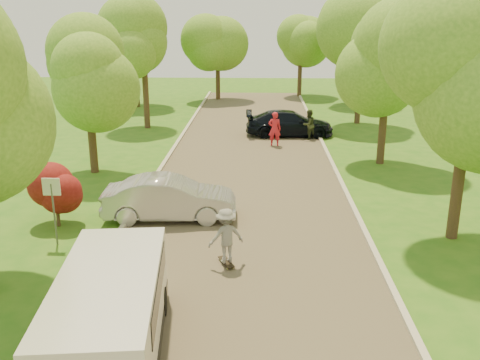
# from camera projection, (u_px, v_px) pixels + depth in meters

# --- Properties ---
(ground) EXTENTS (100.00, 100.00, 0.00)m
(ground) POSITION_uv_depth(u_px,v_px,m) (235.00, 316.00, 12.82)
(ground) COLOR #2A6217
(ground) RESTS_ON ground
(road) EXTENTS (8.00, 60.00, 0.01)m
(road) POSITION_uv_depth(u_px,v_px,m) (245.00, 203.00, 20.45)
(road) COLOR #4C4438
(road) RESTS_ON ground
(curb_left) EXTENTS (0.18, 60.00, 0.12)m
(curb_left) POSITION_uv_depth(u_px,v_px,m) (140.00, 201.00, 20.57)
(curb_left) COLOR #B2AD9E
(curb_left) RESTS_ON ground
(curb_right) EXTENTS (0.18, 60.00, 0.12)m
(curb_right) POSITION_uv_depth(u_px,v_px,m) (351.00, 203.00, 20.29)
(curb_right) COLOR #B2AD9E
(curb_right) RESTS_ON ground
(street_sign) EXTENTS (0.55, 0.06, 2.17)m
(street_sign) POSITION_uv_depth(u_px,v_px,m) (52.00, 197.00, 16.37)
(street_sign) COLOR #59595E
(street_sign) RESTS_ON ground
(red_shrub) EXTENTS (1.70, 1.70, 1.95)m
(red_shrub) POSITION_uv_depth(u_px,v_px,m) (56.00, 195.00, 17.96)
(red_shrub) COLOR #382619
(red_shrub) RESTS_ON ground
(tree_l_midb) EXTENTS (4.30, 4.20, 6.62)m
(tree_l_midb) POSITION_uv_depth(u_px,v_px,m) (91.00, 71.00, 23.14)
(tree_l_midb) COLOR #382619
(tree_l_midb) RESTS_ON ground
(tree_l_far) EXTENTS (4.92, 4.80, 7.79)m
(tree_l_far) POSITION_uv_depth(u_px,v_px,m) (146.00, 39.00, 32.41)
(tree_l_far) COLOR #382619
(tree_l_far) RESTS_ON ground
(tree_r_midb) EXTENTS (4.51, 4.40, 7.01)m
(tree_r_midb) POSITION_uv_depth(u_px,v_px,m) (392.00, 61.00, 24.49)
(tree_r_midb) COLOR #382619
(tree_r_midb) RESTS_ON ground
(tree_r_far) EXTENTS (5.33, 5.20, 8.34)m
(tree_r_far) POSITION_uv_depth(u_px,v_px,m) (366.00, 32.00, 33.73)
(tree_r_far) COLOR #382619
(tree_r_far) RESTS_ON ground
(tree_bg_a) EXTENTS (5.12, 5.00, 7.72)m
(tree_bg_a) POSITION_uv_depth(u_px,v_px,m) (137.00, 36.00, 40.17)
(tree_bg_a) COLOR #382619
(tree_bg_a) RESTS_ON ground
(tree_bg_b) EXTENTS (5.12, 5.00, 7.95)m
(tree_bg_b) POSITION_uv_depth(u_px,v_px,m) (360.00, 33.00, 41.41)
(tree_bg_b) COLOR #382619
(tree_bg_b) RESTS_ON ground
(tree_bg_c) EXTENTS (4.92, 4.80, 7.33)m
(tree_bg_c) POSITION_uv_depth(u_px,v_px,m) (220.00, 38.00, 43.86)
(tree_bg_c) COLOR #382619
(tree_bg_c) RESTS_ON ground
(tree_bg_d) EXTENTS (5.12, 5.00, 7.72)m
(tree_bg_d) POSITION_uv_depth(u_px,v_px,m) (304.00, 34.00, 45.44)
(tree_bg_d) COLOR #382619
(tree_bg_d) RESTS_ON ground
(minivan) EXTENTS (2.56, 5.34, 1.92)m
(minivan) POSITION_uv_depth(u_px,v_px,m) (110.00, 315.00, 10.98)
(minivan) COLOR white
(minivan) RESTS_ON ground
(silver_sedan) EXTENTS (4.71, 1.86, 1.52)m
(silver_sedan) POSITION_uv_depth(u_px,v_px,m) (170.00, 198.00, 18.69)
(silver_sedan) COLOR #ADADB2
(silver_sedan) RESTS_ON ground
(dark_sedan) EXTENTS (5.20, 2.23, 1.49)m
(dark_sedan) POSITION_uv_depth(u_px,v_px,m) (289.00, 123.00, 31.61)
(dark_sedan) COLOR black
(dark_sedan) RESTS_ON ground
(longboard) EXTENTS (0.54, 0.85, 0.10)m
(longboard) POSITION_uv_depth(u_px,v_px,m) (226.00, 262.00, 15.41)
(longboard) COLOR black
(longboard) RESTS_ON ground
(skateboarder) EXTENTS (1.20, 0.97, 1.61)m
(skateboarder) POSITION_uv_depth(u_px,v_px,m) (226.00, 236.00, 15.17)
(skateboarder) COLOR gray
(skateboarder) RESTS_ON longboard
(person_striped) EXTENTS (0.70, 0.48, 1.88)m
(person_striped) POSITION_uv_depth(u_px,v_px,m) (275.00, 129.00, 29.10)
(person_striped) COLOR red
(person_striped) RESTS_ON ground
(person_olive) EXTENTS (1.06, 1.04, 1.72)m
(person_olive) POSITION_uv_depth(u_px,v_px,m) (309.00, 125.00, 30.65)
(person_olive) COLOR #2B311D
(person_olive) RESTS_ON ground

